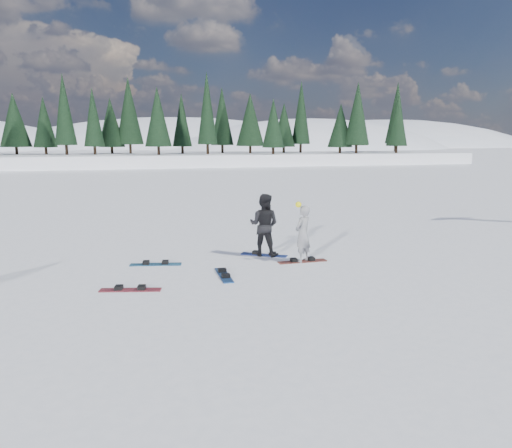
{
  "coord_description": "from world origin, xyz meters",
  "views": [
    {
      "loc": [
        -3.8,
        -13.42,
        3.72
      ],
      "look_at": [
        0.14,
        1.12,
        1.1
      ],
      "focal_mm": 35.0,
      "sensor_mm": 36.0,
      "label": 1
    }
  ],
  "objects_px": {
    "snowboard_loose_c": "(156,264)",
    "snowboard_loose_b": "(130,290)",
    "snowboarder_man": "(264,225)",
    "snowboard_loose_a": "(224,275)",
    "snowboarder_woman": "(303,234)"
  },
  "relations": [
    {
      "from": "snowboarder_man",
      "to": "snowboard_loose_c",
      "type": "height_order",
      "value": "snowboarder_man"
    },
    {
      "from": "snowboard_loose_b",
      "to": "snowboard_loose_c",
      "type": "bearing_deg",
      "value": 85.08
    },
    {
      "from": "snowboard_loose_a",
      "to": "snowboard_loose_b",
      "type": "bearing_deg",
      "value": 107.3
    },
    {
      "from": "snowboarder_woman",
      "to": "snowboard_loose_b",
      "type": "bearing_deg",
      "value": -19.74
    },
    {
      "from": "snowboarder_woman",
      "to": "snowboard_loose_c",
      "type": "bearing_deg",
      "value": -47.46
    },
    {
      "from": "snowboarder_woman",
      "to": "snowboard_loose_c",
      "type": "height_order",
      "value": "snowboarder_woman"
    },
    {
      "from": "snowboard_loose_c",
      "to": "snowboard_loose_b",
      "type": "relative_size",
      "value": 1.0
    },
    {
      "from": "snowboarder_man",
      "to": "snowboard_loose_a",
      "type": "xyz_separation_m",
      "value": [
        -1.71,
        -2.0,
        -0.98
      ]
    },
    {
      "from": "snowboarder_woman",
      "to": "snowboard_loose_a",
      "type": "relative_size",
      "value": 1.25
    },
    {
      "from": "snowboarder_man",
      "to": "snowboard_loose_b",
      "type": "xyz_separation_m",
      "value": [
        -4.21,
        -2.7,
        -0.98
      ]
    },
    {
      "from": "snowboarder_woman",
      "to": "snowboarder_man",
      "type": "height_order",
      "value": "snowboarder_man"
    },
    {
      "from": "snowboard_loose_c",
      "to": "snowboard_loose_b",
      "type": "height_order",
      "value": "same"
    },
    {
      "from": "snowboarder_woman",
      "to": "snowboard_loose_a",
      "type": "distance_m",
      "value": 2.88
    },
    {
      "from": "snowboarder_woman",
      "to": "snowboard_loose_c",
      "type": "xyz_separation_m",
      "value": [
        -4.32,
        0.8,
        -0.86
      ]
    },
    {
      "from": "snowboarder_man",
      "to": "snowboard_loose_b",
      "type": "relative_size",
      "value": 1.32
    }
  ]
}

